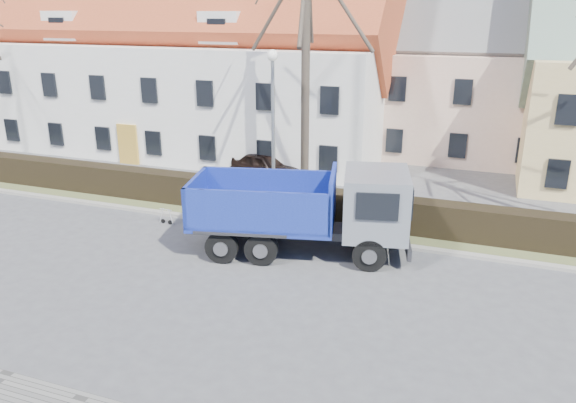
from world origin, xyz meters
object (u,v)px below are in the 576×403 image
at_px(streetlight, 273,131).
at_px(dump_truck, 292,210).
at_px(parked_car_a, 266,166).
at_px(cart_frame, 161,215).

bearing_deg(streetlight, dump_truck, -60.61).
distance_m(dump_truck, streetlight, 5.02).
bearing_deg(dump_truck, parked_car_a, 105.24).
bearing_deg(dump_truck, streetlight, 106.46).
distance_m(dump_truck, parked_car_a, 9.08).
relative_size(streetlight, parked_car_a, 1.74).
height_order(dump_truck, streetlight, streetlight).
bearing_deg(streetlight, cart_frame, -137.13).
distance_m(streetlight, parked_car_a, 5.12).
relative_size(dump_truck, cart_frame, 10.15).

